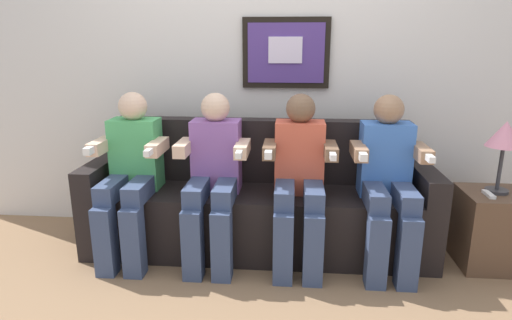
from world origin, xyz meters
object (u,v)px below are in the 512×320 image
at_px(person_leftmost, 131,171).
at_px(person_left_center, 214,173).
at_px(table_lamp, 505,137).
at_px(couch, 258,207).
at_px(side_table_right, 491,229).
at_px(person_right_center, 299,175).
at_px(person_rightmost, 388,177).
at_px(spare_remote_on_table, 489,194).

relative_size(person_leftmost, person_left_center, 1.00).
bearing_deg(table_lamp, person_left_center, -177.70).
xyz_separation_m(couch, side_table_right, (1.53, -0.11, -0.06)).
relative_size(couch, table_lamp, 5.15).
bearing_deg(person_right_center, couch, 148.72).
relative_size(side_table_right, table_lamp, 1.09).
bearing_deg(person_right_center, person_leftmost, 180.00).
xyz_separation_m(person_leftmost, person_left_center, (0.56, 0.00, -0.00)).
relative_size(person_left_center, person_right_center, 1.00).
bearing_deg(side_table_right, person_left_center, -178.07).
bearing_deg(person_rightmost, couch, 168.55).
height_order(person_left_center, side_table_right, person_left_center).
xyz_separation_m(person_left_center, spare_remote_on_table, (1.74, -0.00, -0.10)).
relative_size(person_rightmost, side_table_right, 2.22).
height_order(person_right_center, person_rightmost, same).
distance_m(person_right_center, spare_remote_on_table, 1.18).
height_order(person_rightmost, table_lamp, person_rightmost).
bearing_deg(person_rightmost, person_right_center, 180.00).
height_order(person_right_center, spare_remote_on_table, person_right_center).
bearing_deg(person_left_center, spare_remote_on_table, -0.12).
xyz_separation_m(person_leftmost, person_right_center, (1.11, 0.00, 0.00)).
xyz_separation_m(person_left_center, person_rightmost, (1.11, -0.00, 0.00)).
relative_size(person_rightmost, spare_remote_on_table, 8.54).
height_order(side_table_right, spare_remote_on_table, spare_remote_on_table).
bearing_deg(person_rightmost, person_leftmost, 180.00).
xyz_separation_m(person_rightmost, spare_remote_on_table, (0.63, -0.00, -0.10)).
xyz_separation_m(table_lamp, spare_remote_on_table, (-0.08, -0.08, -0.35)).
bearing_deg(spare_remote_on_table, couch, 173.28).
xyz_separation_m(couch, person_leftmost, (-0.83, -0.17, 0.29)).
xyz_separation_m(person_rightmost, table_lamp, (0.71, 0.07, 0.25)).
distance_m(person_rightmost, spare_remote_on_table, 0.63).
bearing_deg(person_leftmost, person_rightmost, 0.00).
bearing_deg(person_leftmost, spare_remote_on_table, -0.08).
distance_m(person_leftmost, spare_remote_on_table, 2.29).
bearing_deg(person_left_center, person_leftmost, -179.95).
distance_m(couch, person_leftmost, 0.90).
bearing_deg(side_table_right, table_lamp, 71.08).
xyz_separation_m(person_left_center, table_lamp, (1.82, 0.07, 0.25)).
bearing_deg(side_table_right, person_right_center, -177.20).
distance_m(couch, person_left_center, 0.44).
bearing_deg(side_table_right, couch, 176.00).
xyz_separation_m(person_left_center, person_right_center, (0.56, -0.00, 0.00)).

